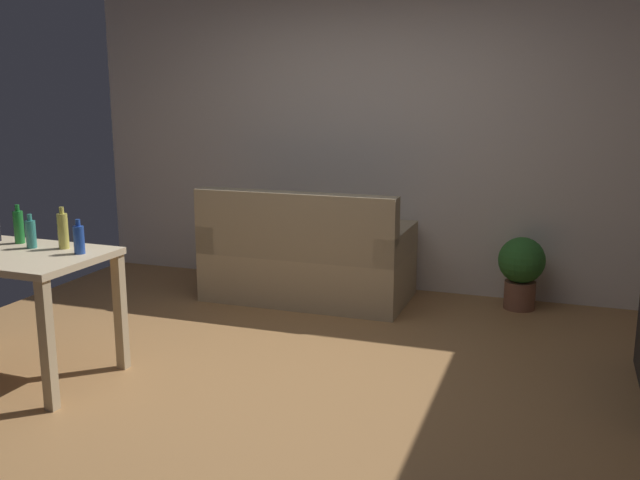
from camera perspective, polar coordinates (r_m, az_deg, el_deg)
The scene contains 9 objects.
ground_plane at distance 4.25m, azimuth -3.58°, elevation -11.32°, with size 5.20×4.40×0.02m, color #9E7042.
wall_rear at distance 6.00m, azimuth 4.55°, elevation 8.91°, with size 5.20×0.10×2.70m, color silver.
couch at distance 5.69m, azimuth -1.11°, elevation -1.84°, with size 1.63×0.84×0.92m.
desk at distance 4.50m, azimuth -24.27°, elevation -2.20°, with size 1.22×0.74×0.76m.
potted_plant at distance 5.66m, azimuth 16.09°, elevation -2.18°, with size 0.36×0.36×0.57m.
bottle_green at distance 4.66m, azimuth -23.35°, elevation 1.02°, with size 0.06×0.06×0.24m.
bottle_tall at distance 4.49m, azimuth -22.51°, elevation 0.49°, with size 0.06×0.06×0.20m.
bottle_squat at distance 4.40m, azimuth -20.22°, elevation 0.74°, with size 0.06×0.06×0.25m.
bottle_blue at distance 4.23m, azimuth -19.06°, elevation 0.07°, with size 0.06×0.06×0.20m.
Camera 1 is at (1.54, -3.59, 1.68)m, focal length 39.24 mm.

